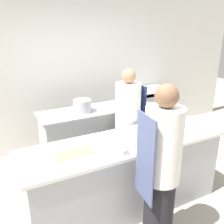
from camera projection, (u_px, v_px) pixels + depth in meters
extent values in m
plane|color=#A89E8E|center=(125.00, 205.00, 3.22)|extent=(16.00, 16.00, 0.00)
cube|color=silver|center=(67.00, 72.00, 4.55)|extent=(8.00, 0.06, 2.80)
cube|color=#A8AAAF|center=(125.00, 176.00, 3.08)|extent=(2.38, 0.71, 0.88)
cube|color=white|center=(126.00, 142.00, 2.93)|extent=(2.48, 0.74, 0.04)
cube|color=#A8AAAF|center=(98.00, 136.00, 4.21)|extent=(1.83, 0.59, 0.88)
cube|color=#A8AAAF|center=(97.00, 110.00, 4.06)|extent=(1.91, 0.61, 0.04)
cube|color=#A8AAAF|center=(149.00, 112.00, 5.24)|extent=(0.79, 0.66, 0.98)
cube|color=black|center=(158.00, 126.00, 5.05)|extent=(0.63, 0.01, 0.34)
cube|color=black|center=(160.00, 94.00, 4.83)|extent=(0.67, 0.01, 0.06)
cylinder|color=black|center=(158.00, 213.00, 2.53)|extent=(0.30, 0.30, 0.80)
cylinder|color=white|center=(163.00, 145.00, 2.28)|extent=(0.35, 0.35, 0.73)
cube|color=#4C567F|center=(145.00, 159.00, 2.25)|extent=(0.06, 0.33, 0.84)
sphere|color=brown|center=(167.00, 96.00, 2.13)|extent=(0.21, 0.21, 0.21)
cylinder|color=black|center=(127.00, 153.00, 3.77)|extent=(0.31, 0.31, 0.76)
cylinder|color=silver|center=(128.00, 107.00, 3.53)|extent=(0.36, 0.36, 0.69)
cube|color=#19234C|center=(138.00, 111.00, 3.67)|extent=(0.06, 0.34, 0.80)
sphere|color=#9E7051|center=(129.00, 76.00, 3.39)|extent=(0.20, 0.20, 0.20)
cylinder|color=#5B2319|center=(168.00, 131.00, 3.03)|extent=(0.07, 0.07, 0.13)
cylinder|color=#5B2319|center=(168.00, 124.00, 3.00)|extent=(0.03, 0.03, 0.05)
cylinder|color=black|center=(148.00, 124.00, 3.18)|extent=(0.08, 0.08, 0.18)
cylinder|color=black|center=(148.00, 115.00, 3.14)|extent=(0.04, 0.04, 0.07)
cylinder|color=#19471E|center=(158.00, 126.00, 3.16)|extent=(0.08, 0.08, 0.14)
cylinder|color=#19471E|center=(159.00, 119.00, 3.13)|extent=(0.04, 0.04, 0.06)
cylinder|color=white|center=(153.00, 139.00, 2.88)|extent=(0.17, 0.17, 0.08)
cylinder|color=#B7BABC|center=(121.00, 151.00, 2.62)|extent=(0.17, 0.17, 0.06)
cube|color=tan|center=(75.00, 153.00, 2.64)|extent=(0.42, 0.19, 0.01)
cylinder|color=#A8AAAF|center=(83.00, 106.00, 3.87)|extent=(0.28, 0.28, 0.20)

